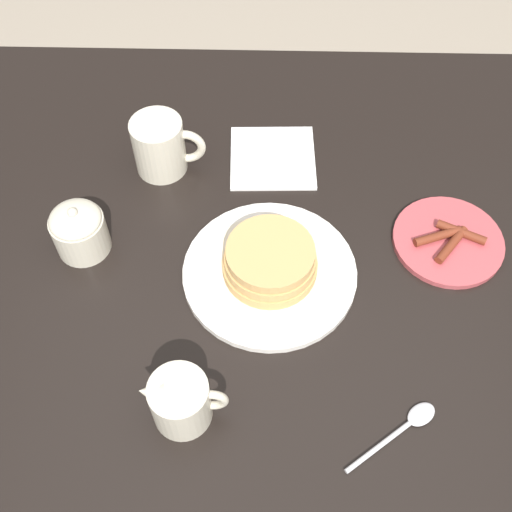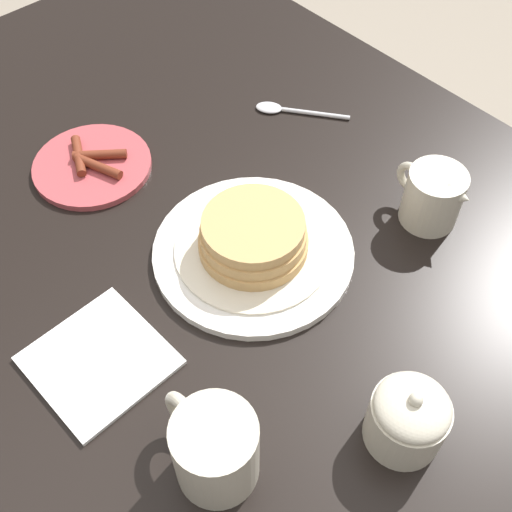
{
  "view_description": "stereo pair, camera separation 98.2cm",
  "coord_description": "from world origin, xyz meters",
  "px_view_note": "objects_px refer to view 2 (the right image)",
  "views": [
    {
      "loc": [
        -0.03,
        -0.57,
        1.6
      ],
      "look_at": [
        -0.04,
        -0.02,
        0.8
      ],
      "focal_mm": 45.0,
      "sensor_mm": 36.0,
      "label": 1
    },
    {
      "loc": [
        -0.41,
        0.32,
        1.45
      ],
      "look_at": [
        -0.04,
        -0.02,
        0.8
      ],
      "focal_mm": 45.0,
      "sensor_mm": 36.0,
      "label": 2
    }
  ],
  "objects_px": {
    "pancake_plate": "(253,243)",
    "sugar_bowl": "(408,418)",
    "side_plate_bacon": "(92,165)",
    "spoon": "(285,110)",
    "napkin": "(99,360)",
    "creamer_pitcher": "(433,196)",
    "coffee_mug": "(214,448)"
  },
  "relations": [
    {
      "from": "coffee_mug",
      "to": "spoon",
      "type": "height_order",
      "value": "coffee_mug"
    },
    {
      "from": "coffee_mug",
      "to": "napkin",
      "type": "relative_size",
      "value": 0.81
    },
    {
      "from": "pancake_plate",
      "to": "napkin",
      "type": "height_order",
      "value": "pancake_plate"
    },
    {
      "from": "creamer_pitcher",
      "to": "spoon",
      "type": "xyz_separation_m",
      "value": [
        0.3,
        -0.01,
        -0.04
      ]
    },
    {
      "from": "pancake_plate",
      "to": "creamer_pitcher",
      "type": "height_order",
      "value": "creamer_pitcher"
    },
    {
      "from": "coffee_mug",
      "to": "side_plate_bacon",
      "type": "bearing_deg",
      "value": -18.1
    },
    {
      "from": "pancake_plate",
      "to": "sugar_bowl",
      "type": "height_order",
      "value": "sugar_bowl"
    },
    {
      "from": "creamer_pitcher",
      "to": "napkin",
      "type": "xyz_separation_m",
      "value": [
        0.12,
        0.47,
        -0.04
      ]
    },
    {
      "from": "side_plate_bacon",
      "to": "creamer_pitcher",
      "type": "relative_size",
      "value": 1.5
    },
    {
      "from": "creamer_pitcher",
      "to": "sugar_bowl",
      "type": "relative_size",
      "value": 1.25
    },
    {
      "from": "side_plate_bacon",
      "to": "sugar_bowl",
      "type": "xyz_separation_m",
      "value": [
        -0.58,
        -0.02,
        0.04
      ]
    },
    {
      "from": "creamer_pitcher",
      "to": "pancake_plate",
      "type": "bearing_deg",
      "value": 63.02
    },
    {
      "from": "coffee_mug",
      "to": "napkin",
      "type": "bearing_deg",
      "value": 6.68
    },
    {
      "from": "napkin",
      "to": "creamer_pitcher",
      "type": "bearing_deg",
      "value": -104.05
    },
    {
      "from": "coffee_mug",
      "to": "spoon",
      "type": "bearing_deg",
      "value": -50.96
    },
    {
      "from": "sugar_bowl",
      "to": "spoon",
      "type": "bearing_deg",
      "value": -30.62
    },
    {
      "from": "creamer_pitcher",
      "to": "coffee_mug",
      "type": "bearing_deg",
      "value": 99.12
    },
    {
      "from": "coffee_mug",
      "to": "napkin",
      "type": "height_order",
      "value": "coffee_mug"
    },
    {
      "from": "pancake_plate",
      "to": "sugar_bowl",
      "type": "relative_size",
      "value": 2.85
    },
    {
      "from": "spoon",
      "to": "pancake_plate",
      "type": "bearing_deg",
      "value": 128.04
    },
    {
      "from": "side_plate_bacon",
      "to": "sugar_bowl",
      "type": "bearing_deg",
      "value": -178.06
    },
    {
      "from": "pancake_plate",
      "to": "coffee_mug",
      "type": "height_order",
      "value": "coffee_mug"
    },
    {
      "from": "side_plate_bacon",
      "to": "napkin",
      "type": "xyz_separation_m",
      "value": [
        -0.28,
        0.18,
        -0.0
      ]
    },
    {
      "from": "side_plate_bacon",
      "to": "coffee_mug",
      "type": "distance_m",
      "value": 0.5
    },
    {
      "from": "sugar_bowl",
      "to": "side_plate_bacon",
      "type": "bearing_deg",
      "value": 1.94
    },
    {
      "from": "creamer_pitcher",
      "to": "napkin",
      "type": "height_order",
      "value": "creamer_pitcher"
    },
    {
      "from": "pancake_plate",
      "to": "side_plate_bacon",
      "type": "bearing_deg",
      "value": 13.35
    },
    {
      "from": "pancake_plate",
      "to": "coffee_mug",
      "type": "bearing_deg",
      "value": 130.09
    },
    {
      "from": "creamer_pitcher",
      "to": "spoon",
      "type": "height_order",
      "value": "creamer_pitcher"
    },
    {
      "from": "side_plate_bacon",
      "to": "coffee_mug",
      "type": "relative_size",
      "value": 1.43
    },
    {
      "from": "napkin",
      "to": "spoon",
      "type": "bearing_deg",
      "value": -69.18
    },
    {
      "from": "coffee_mug",
      "to": "sugar_bowl",
      "type": "relative_size",
      "value": 1.31
    }
  ]
}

